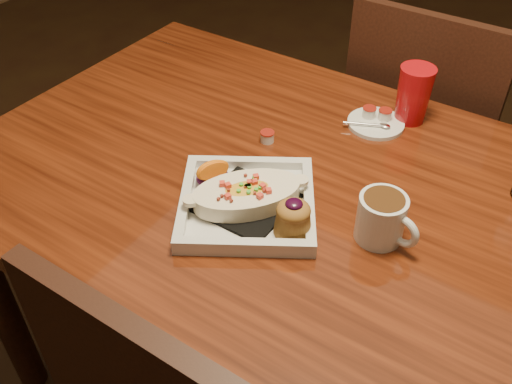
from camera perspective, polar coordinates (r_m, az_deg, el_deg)
The scene contains 7 objects.
table at distance 1.17m, azimuth 6.36°, elevation -3.98°, with size 1.50×0.90×0.75m.
chair_far at distance 1.72m, azimuth 16.16°, elevation 4.98°, with size 0.42×0.42×0.93m.
plate at distance 1.04m, azimuth -0.43°, elevation -0.87°, with size 0.34×0.34×0.08m.
coffee_mug at distance 1.00m, azimuth 12.55°, elevation -2.49°, with size 0.12×0.08×0.09m.
saucer at distance 1.31m, azimuth 11.82°, elevation 6.94°, with size 0.13×0.13×0.09m.
creamer_loose at distance 1.23m, azimuth 1.14°, elevation 5.56°, with size 0.03×0.03×0.02m.
red_tumbler at distance 1.32m, azimuth 15.48°, elevation 9.37°, with size 0.08×0.08×0.13m, color #BA0D13.
Camera 1 is at (0.35, -0.76, 1.47)m, focal length 40.00 mm.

